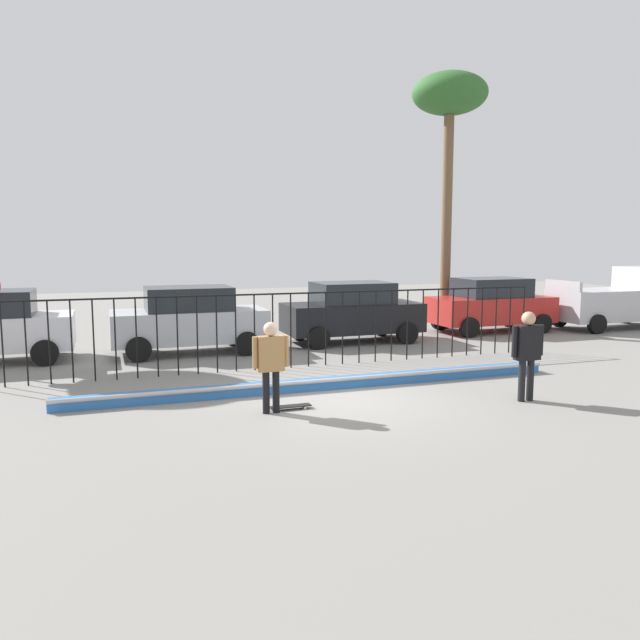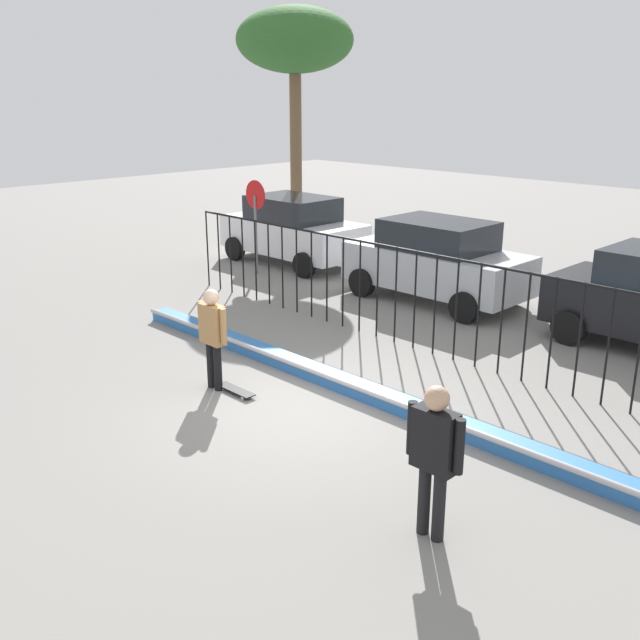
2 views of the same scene
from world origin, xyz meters
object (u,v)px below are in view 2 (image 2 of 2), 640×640
object	(u,v)px
skateboarder	(213,330)
palm_tree_short	(295,43)
parked_car_silver	(437,260)
skateboard	(236,390)
parked_car_white	(293,229)
camera_operator	(434,449)
stop_sign	(256,214)

from	to	relation	value
skateboarder	palm_tree_short	size ratio (longest dim) A/B	0.24
parked_car_silver	palm_tree_short	distance (m)	8.76
skateboard	parked_car_white	size ratio (longest dim) A/B	0.19
skateboard	parked_car_white	bearing A→B (deg)	132.41
parked_car_silver	palm_tree_short	world-z (taller)	palm_tree_short
camera_operator	stop_sign	size ratio (longest dim) A/B	0.72
skateboard	parked_car_white	distance (m)	9.42
skateboard	parked_car_silver	world-z (taller)	parked_car_silver
skateboard	camera_operator	distance (m)	4.83
skateboarder	palm_tree_short	bearing A→B (deg)	128.11
camera_operator	skateboarder	bearing A→B (deg)	53.98
parked_car_silver	stop_sign	size ratio (longest dim) A/B	1.72
camera_operator	palm_tree_short	distance (m)	16.55
camera_operator	parked_car_silver	size ratio (longest dim) A/B	0.42
skateboard	palm_tree_short	world-z (taller)	palm_tree_short
skateboard	palm_tree_short	distance (m)	13.18
parked_car_white	parked_car_silver	world-z (taller)	same
camera_operator	parked_car_white	bearing A→B (deg)	26.99
stop_sign	palm_tree_short	world-z (taller)	palm_tree_short
parked_car_white	stop_sign	bearing A→B (deg)	-78.57
skateboarder	skateboard	bearing A→B (deg)	13.38
camera_operator	parked_car_white	distance (m)	13.45
skateboard	palm_tree_short	size ratio (longest dim) A/B	0.11
skateboarder	palm_tree_short	xyz separation A→B (m)	(-7.45, 8.84, 5.02)
skateboarder	camera_operator	bearing A→B (deg)	-11.39
skateboard	camera_operator	world-z (taller)	camera_operator
camera_operator	parked_car_silver	distance (m)	9.53
parked_car_silver	palm_tree_short	xyz separation A→B (m)	(-6.87, 1.97, 5.08)
palm_tree_short	skateboard	bearing A→B (deg)	-48.01
parked_car_silver	parked_car_white	bearing A→B (deg)	-179.90
palm_tree_short	stop_sign	bearing A→B (deg)	-59.72
parked_car_silver	skateboarder	bearing A→B (deg)	-81.98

